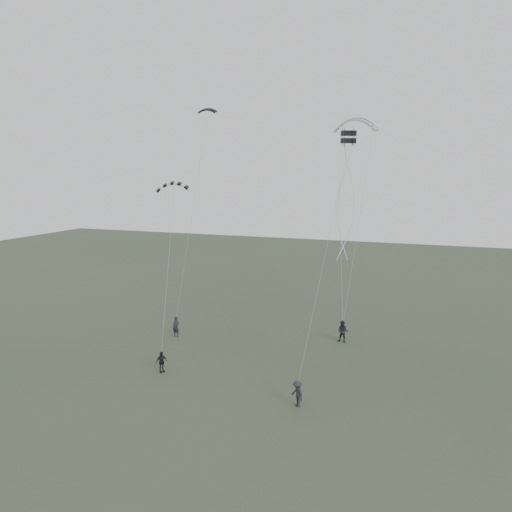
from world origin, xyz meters
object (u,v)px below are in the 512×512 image
(flyer_right, at_px, (343,332))
(kite_box, at_px, (348,137))
(flyer_center, at_px, (161,362))
(flyer_far, at_px, (297,394))
(kite_dark_small, at_px, (207,109))
(flyer_left, at_px, (176,327))
(kite_striped, at_px, (174,183))
(kite_pale_large, at_px, (355,120))

(flyer_right, xyz_separation_m, kite_box, (1.45, -8.32, 14.95))
(flyer_center, height_order, kite_box, kite_box)
(flyer_far, height_order, kite_dark_small, kite_dark_small)
(flyer_right, height_order, flyer_far, flyer_right)
(flyer_left, xyz_separation_m, flyer_far, (13.04, -8.72, -0.08))
(flyer_center, height_order, kite_striped, kite_striped)
(kite_box, bearing_deg, flyer_center, 158.36)
(kite_pale_large, bearing_deg, flyer_left, -139.80)
(flyer_left, xyz_separation_m, kite_box, (14.93, -4.83, 14.98))
(kite_striped, bearing_deg, flyer_far, -52.24)
(flyer_center, xyz_separation_m, kite_striped, (-1.21, 4.58, 12.21))
(flyer_left, relative_size, flyer_far, 1.09)
(flyer_center, bearing_deg, kite_dark_small, 40.27)
(flyer_far, bearing_deg, kite_striped, -167.77)
(flyer_right, relative_size, kite_striped, 0.69)
(flyer_right, bearing_deg, kite_dark_small, 177.41)
(flyer_center, bearing_deg, kite_striped, 44.88)
(kite_pale_large, height_order, kite_box, kite_pale_large)
(kite_dark_small, bearing_deg, kite_striped, -89.41)
(flyer_right, height_order, kite_dark_small, kite_dark_small)
(flyer_center, distance_m, flyer_far, 10.39)
(kite_pale_large, bearing_deg, flyer_far, -85.55)
(flyer_far, bearing_deg, flyer_right, 128.87)
(flyer_left, xyz_separation_m, flyer_center, (2.79, -7.04, -0.13))
(flyer_left, distance_m, kite_box, 21.69)
(flyer_right, relative_size, flyer_center, 1.21)
(flyer_center, bearing_deg, flyer_left, 51.71)
(kite_striped, bearing_deg, flyer_center, -98.78)
(flyer_right, relative_size, kite_pale_large, 0.46)
(kite_box, bearing_deg, flyer_right, 67.98)
(kite_dark_small, height_order, kite_striped, kite_dark_small)
(flyer_right, distance_m, kite_dark_small, 22.55)
(flyer_right, bearing_deg, kite_box, -73.30)
(flyer_far, relative_size, kite_dark_small, 0.97)
(flyer_right, xyz_separation_m, kite_striped, (-11.90, -5.95, 12.05))
(flyer_center, height_order, flyer_far, flyer_far)
(flyer_left, bearing_deg, flyer_right, 13.50)
(flyer_right, bearing_deg, flyer_left, -158.68)
(flyer_left, height_order, flyer_right, flyer_right)
(flyer_right, xyz_separation_m, flyer_center, (-10.69, -10.53, -0.16))
(kite_box, bearing_deg, kite_striped, 137.97)
(kite_pale_large, xyz_separation_m, kite_box, (1.96, -14.25, -2.43))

